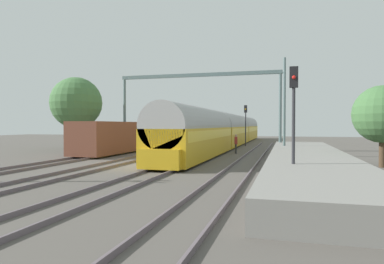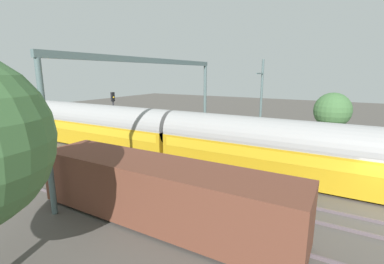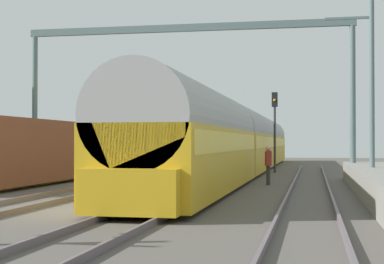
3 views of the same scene
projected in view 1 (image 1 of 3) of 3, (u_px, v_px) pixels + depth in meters
name	position (u px, v px, depth m)	size (l,w,h in m)	color
ground	(142.00, 166.00, 21.48)	(120.00, 120.00, 0.00)	#534E48
track_far_west	(57.00, 162.00, 23.11)	(1.52, 60.00, 0.16)	#60545B
track_west	(112.00, 164.00, 22.03)	(1.51, 60.00, 0.16)	#60545B
track_east	(173.00, 166.00, 20.94)	(1.51, 60.00, 0.16)	#60545B
track_far_east	(241.00, 168.00, 19.85)	(1.52, 60.00, 0.16)	#60545B
platform	(308.00, 160.00, 20.77)	(4.40, 28.00, 0.90)	gray
passenger_train	(230.00, 130.00, 42.30)	(2.93, 49.20, 3.82)	gold
freight_car	(120.00, 137.00, 31.98)	(2.80, 13.00, 2.70)	brown
person_crossing	(236.00, 142.00, 30.94)	(0.33, 0.44, 1.73)	#323232
railway_signal_near	(294.00, 109.00, 14.73)	(0.36, 0.30, 5.08)	#2D2D33
railway_signal_far	(246.00, 120.00, 41.84)	(0.36, 0.30, 4.99)	#2D2D33
catenary_gantry	(198.00, 92.00, 35.06)	(16.78, 0.28, 7.86)	slate
catenary_pole_east_mid	(284.00, 105.00, 27.63)	(1.90, 0.20, 8.00)	slate
tree_west_background	(76.00, 103.00, 35.91)	(5.32, 5.32, 7.57)	#4C3826
tree_east_background	(383.00, 114.00, 20.80)	(3.51, 3.51, 4.99)	#4C3826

